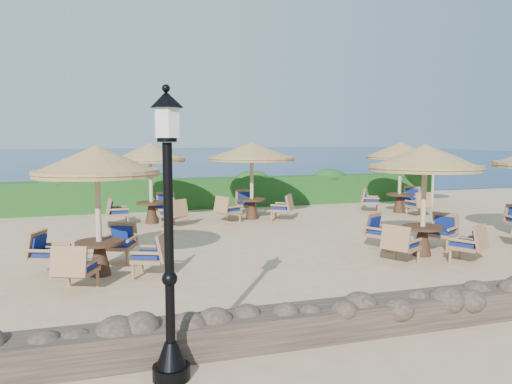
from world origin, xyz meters
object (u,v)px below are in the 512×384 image
at_px(lamp_post, 169,248).
at_px(extra_parasol, 434,153).
at_px(cafe_set_0, 97,191).
at_px(cafe_set_3, 151,170).
at_px(cafe_set_1, 424,182).
at_px(cafe_set_5, 400,164).
at_px(cafe_set_4, 252,163).

bearing_deg(lamp_post, extra_parasol, 43.60).
xyz_separation_m(extra_parasol, cafe_set_0, (-13.37, -7.11, -0.43)).
height_order(extra_parasol, cafe_set_0, cafe_set_0).
relative_size(lamp_post, cafe_set_3, 1.19).
height_order(cafe_set_1, cafe_set_5, same).
distance_m(cafe_set_0, cafe_set_1, 7.37).
relative_size(extra_parasol, cafe_set_5, 0.87).
bearing_deg(cafe_set_3, lamp_post, -94.61).
bearing_deg(cafe_set_0, cafe_set_4, 49.35).
bearing_deg(cafe_set_0, extra_parasol, 27.99).
bearing_deg(cafe_set_3, cafe_set_0, -105.31).
height_order(cafe_set_1, cafe_set_3, same).
relative_size(cafe_set_4, cafe_set_5, 1.09).
bearing_deg(lamp_post, cafe_set_0, 98.95).
relative_size(cafe_set_0, cafe_set_1, 1.02).
bearing_deg(extra_parasol, cafe_set_1, -128.27).
xyz_separation_m(cafe_set_1, cafe_set_3, (-5.70, 6.55, 0.00)).
xyz_separation_m(lamp_post, cafe_set_5, (10.05, 10.58, 0.29)).
bearing_deg(cafe_set_5, cafe_set_3, 177.80).
xyz_separation_m(cafe_set_3, cafe_set_5, (9.17, -0.35, 0.07)).
relative_size(cafe_set_0, cafe_set_5, 1.03).
relative_size(lamp_post, cafe_set_0, 1.16).
bearing_deg(cafe_set_5, cafe_set_0, -152.29).
xyz_separation_m(cafe_set_0, cafe_set_5, (10.82, 5.68, 0.10)).
distance_m(lamp_post, cafe_set_4, 11.62).
distance_m(cafe_set_3, cafe_set_4, 3.42).
bearing_deg(cafe_set_1, cafe_set_5, 60.81).
bearing_deg(extra_parasol, cafe_set_0, -152.01).
height_order(lamp_post, extra_parasol, lamp_post).
height_order(cafe_set_0, cafe_set_1, same).
distance_m(cafe_set_0, cafe_set_4, 7.78).
xyz_separation_m(extra_parasol, cafe_set_4, (-8.31, -1.21, -0.21)).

